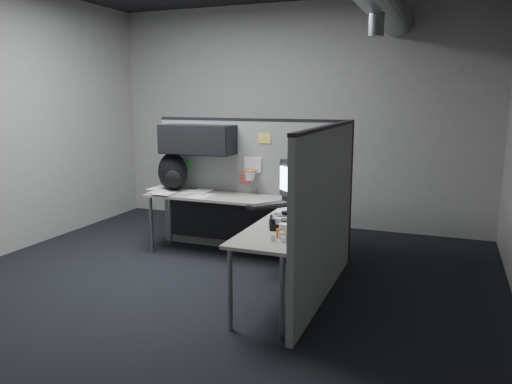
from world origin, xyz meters
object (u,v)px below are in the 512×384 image
at_px(desk, 251,214).
at_px(backpack, 173,172).
at_px(keyboard, 269,205).
at_px(monitor, 306,181).
at_px(phone, 280,224).

xyz_separation_m(desk, backpack, (-1.18, 0.35, 0.35)).
bearing_deg(desk, keyboard, -22.65).
height_order(monitor, phone, monitor).
bearing_deg(backpack, monitor, -16.06).
bearing_deg(backpack, phone, -46.26).
bearing_deg(monitor, phone, -90.57).
distance_m(monitor, keyboard, 0.51).
distance_m(desk, backpack, 1.28).
xyz_separation_m(monitor, backpack, (-1.73, 0.11, -0.02)).
xyz_separation_m(desk, monitor, (0.55, 0.24, 0.36)).
bearing_deg(monitor, desk, -160.57).
distance_m(monitor, phone, 1.12).
xyz_separation_m(desk, phone, (0.62, -0.86, 0.15)).
height_order(desk, keyboard, keyboard).
bearing_deg(monitor, backpack, 171.93).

